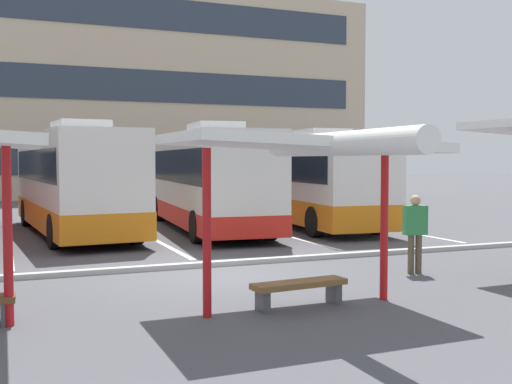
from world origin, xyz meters
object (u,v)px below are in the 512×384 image
(coach_bus_1, at_px, (74,183))
(waiting_shelter_1, at_px, (308,147))
(coach_bus_2, at_px, (206,180))
(waiting_passenger_1, at_px, (415,228))
(bench_2, at_px, (299,288))
(coach_bus_3, at_px, (307,182))

(coach_bus_1, distance_m, waiting_shelter_1, 12.88)
(coach_bus_2, distance_m, waiting_passenger_1, 10.28)
(bench_2, relative_size, waiting_passenger_1, 1.00)
(coach_bus_2, xyz_separation_m, waiting_shelter_1, (-2.17, -12.32, 0.93))
(coach_bus_1, height_order, bench_2, coach_bus_1)
(waiting_shelter_1, xyz_separation_m, waiting_passenger_1, (3.74, 2.19, -1.69))
(waiting_shelter_1, distance_m, waiting_passenger_1, 4.65)
(coach_bus_2, relative_size, waiting_shelter_1, 2.27)
(coach_bus_3, relative_size, bench_2, 5.86)
(coach_bus_1, height_order, waiting_shelter_1, coach_bus_1)
(coach_bus_1, distance_m, coach_bus_3, 8.50)
(waiting_passenger_1, bearing_deg, waiting_shelter_1, -149.71)
(coach_bus_1, height_order, coach_bus_3, coach_bus_1)
(coach_bus_2, bearing_deg, waiting_shelter_1, -99.99)
(coach_bus_1, xyz_separation_m, coach_bus_2, (4.57, -0.29, 0.04))
(coach_bus_1, xyz_separation_m, waiting_shelter_1, (2.40, -12.61, 0.97))
(coach_bus_3, distance_m, bench_2, 13.30)
(coach_bus_3, height_order, bench_2, coach_bus_3)
(coach_bus_3, distance_m, waiting_shelter_1, 13.56)
(coach_bus_2, height_order, coach_bus_3, coach_bus_2)
(coach_bus_2, bearing_deg, coach_bus_3, -3.65)
(coach_bus_1, bearing_deg, coach_bus_2, -3.66)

